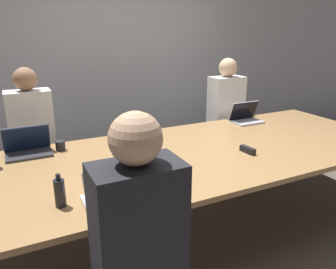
% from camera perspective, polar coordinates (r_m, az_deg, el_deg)
% --- Properties ---
extents(ground_plane, '(24.00, 24.00, 0.00)m').
position_cam_1_polar(ground_plane, '(3.11, 3.92, -15.85)').
color(ground_plane, brown).
extents(curtain_wall, '(12.00, 0.06, 2.80)m').
position_cam_1_polar(curtain_wall, '(4.38, -8.80, 13.43)').
color(curtain_wall, '#ADADB2').
rests_on(curtain_wall, ground_plane).
extents(conference_table, '(3.89, 1.47, 0.74)m').
position_cam_1_polar(conference_table, '(2.79, 4.23, -3.92)').
color(conference_table, '#9E7547').
rests_on(conference_table, ground_plane).
extents(laptop_far_right, '(0.34, 0.23, 0.23)m').
position_cam_1_polar(laptop_far_right, '(3.73, 13.33, 3.11)').
color(laptop_far_right, '#B7B7BC').
rests_on(laptop_far_right, conference_table).
extents(person_far_right, '(0.40, 0.24, 1.41)m').
position_cam_1_polar(person_far_right, '(4.08, 9.92, 2.82)').
color(person_far_right, '#2D2D38').
rests_on(person_far_right, ground_plane).
extents(laptop_near_left, '(0.33, 0.23, 0.22)m').
position_cam_1_polar(laptop_near_left, '(1.99, -9.74, -9.99)').
color(laptop_near_left, '#B7B7BC').
rests_on(laptop_near_left, conference_table).
extents(person_near_left, '(0.40, 0.24, 1.42)m').
position_cam_1_polar(person_near_left, '(1.64, -4.98, -21.40)').
color(person_near_left, '#2D2D38').
rests_on(person_near_left, ground_plane).
extents(bottle_near_left, '(0.06, 0.06, 0.20)m').
position_cam_1_polar(bottle_near_left, '(2.02, -18.33, -9.57)').
color(bottle_near_left, black).
rests_on(bottle_near_left, conference_table).
extents(laptop_far_left, '(0.36, 0.24, 0.24)m').
position_cam_1_polar(laptop_far_left, '(2.93, -23.22, -1.90)').
color(laptop_far_left, '#333338').
rests_on(laptop_far_left, conference_table).
extents(person_far_left, '(0.40, 0.24, 1.40)m').
position_cam_1_polar(person_far_left, '(3.41, -22.36, -1.39)').
color(person_far_left, '#2D2D38').
rests_on(person_far_left, ground_plane).
extents(cup_far_left, '(0.08, 0.08, 0.08)m').
position_cam_1_polar(cup_far_left, '(2.93, -18.23, -1.87)').
color(cup_far_left, '#232328').
rests_on(cup_far_left, conference_table).
extents(stapler, '(0.06, 0.15, 0.05)m').
position_cam_1_polar(stapler, '(2.81, 13.71, -2.63)').
color(stapler, black).
rests_on(stapler, conference_table).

